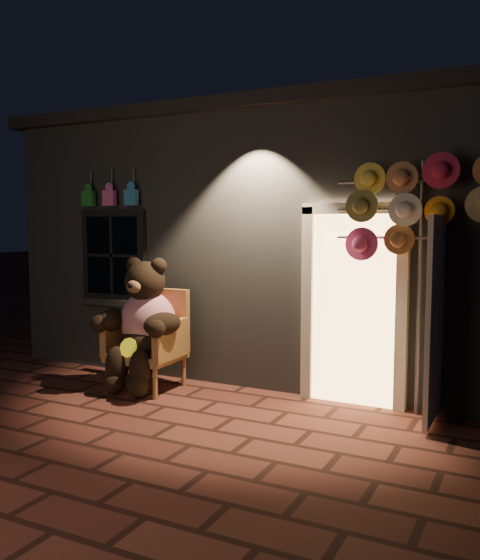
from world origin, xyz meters
The scene contains 5 objects.
ground centered at (0.00, 0.00, 0.00)m, with size 60.00×60.00×0.00m, color brown.
shop_building centered at (0.00, 3.99, 1.74)m, with size 7.30×5.95×3.51m.
wicker_armchair centered at (-1.00, 0.99, 0.59)m, with size 0.82×0.74×1.18m.
teddy_bear centered at (-1.00, 0.84, 0.79)m, with size 1.13×0.87×1.55m.
hat_rack centered at (1.99, 1.28, 2.14)m, with size 1.63×0.22×2.61m.
Camera 1 is at (3.12, -4.78, 1.96)m, focal length 38.00 mm.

